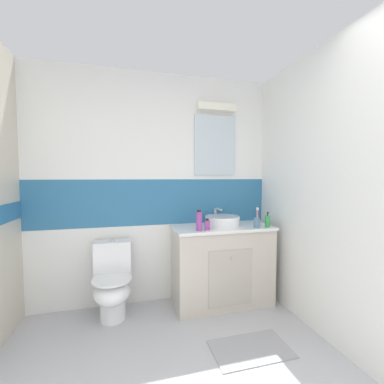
# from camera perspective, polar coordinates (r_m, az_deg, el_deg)

# --- Properties ---
(wall_back_tiled) EXTENTS (3.20, 0.20, 2.50)m
(wall_back_tiled) POSITION_cam_1_polar(r_m,az_deg,el_deg) (2.81, -8.26, 1.00)
(wall_back_tiled) COLOR white
(wall_back_tiled) RESTS_ON ground_plane
(wall_right_plain) EXTENTS (0.10, 3.48, 2.50)m
(wall_right_plain) POSITION_cam_1_polar(r_m,az_deg,el_deg) (2.27, 32.21, -0.29)
(wall_right_plain) COLOR white
(wall_right_plain) RESTS_ON ground_plane
(vanity_cabinet) EXTENTS (1.06, 0.51, 0.85)m
(vanity_cabinet) POSITION_cam_1_polar(r_m,az_deg,el_deg) (2.85, 6.78, -16.05)
(vanity_cabinet) COLOR beige
(vanity_cabinet) RESTS_ON ground_plane
(sink_basin) EXTENTS (0.37, 0.42, 0.18)m
(sink_basin) POSITION_cam_1_polar(r_m,az_deg,el_deg) (2.75, 6.91, -6.44)
(sink_basin) COLOR white
(sink_basin) RESTS_ON vanity_cabinet
(toilet) EXTENTS (0.37, 0.50, 0.74)m
(toilet) POSITION_cam_1_polar(r_m,az_deg,el_deg) (2.70, -17.69, -19.13)
(toilet) COLOR white
(toilet) RESTS_ON ground_plane
(toothbrush_cup) EXTENTS (0.06, 0.06, 0.22)m
(toothbrush_cup) POSITION_cam_1_polar(r_m,az_deg,el_deg) (2.70, 14.53, -6.63)
(toothbrush_cup) COLOR #4C7299
(toothbrush_cup) RESTS_ON vanity_cabinet
(soap_dispenser) EXTENTS (0.05, 0.05, 0.16)m
(soap_dispenser) POSITION_cam_1_polar(r_m,az_deg,el_deg) (2.76, 16.81, -6.42)
(soap_dispenser) COLOR green
(soap_dispenser) RESTS_ON vanity_cabinet
(shampoo_bottle_tall) EXTENTS (0.06, 0.06, 0.21)m
(shampoo_bottle_tall) POSITION_cam_1_polar(r_m,az_deg,el_deg) (2.47, 1.64, -6.58)
(shampoo_bottle_tall) COLOR #993F99
(shampoo_bottle_tall) RESTS_ON vanity_cabinet
(perfume_flask_small) EXTENTS (0.05, 0.03, 0.12)m
(perfume_flask_small) POSITION_cam_1_polar(r_m,az_deg,el_deg) (2.51, 3.48, -7.41)
(perfume_flask_small) COLOR #993F99
(perfume_flask_small) RESTS_ON vanity_cabinet
(bath_mat) EXTENTS (0.62, 0.37, 0.01)m
(bath_mat) POSITION_cam_1_polar(r_m,az_deg,el_deg) (2.40, 13.23, -31.47)
(bath_mat) COLOR #99999E
(bath_mat) RESTS_ON ground_plane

